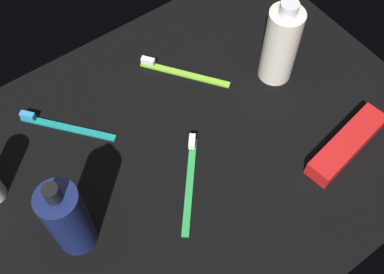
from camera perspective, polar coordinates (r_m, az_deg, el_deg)
The scene contains 7 objects.
ground_plane at distance 83.02cm, azimuth 0.00°, elevation -1.28°, with size 84.00×64.00×1.20cm, color black.
lotion_bottle at distance 70.60cm, azimuth -14.92°, elevation -9.59°, with size 6.12×6.12×17.88cm.
bodywash_bottle at distance 87.10cm, azimuth 10.76°, elevation 11.01°, with size 6.32×6.32×17.81cm.
toothbrush_lime at distance 91.31cm, azimuth -1.56°, elevation 7.99°, with size 11.66×15.19×2.10cm.
toothbrush_green at distance 78.82cm, azimuth -0.24°, elevation -5.06°, with size 12.55×14.51×2.10cm.
toothbrush_teal at distance 87.20cm, azimuth -15.58°, elevation 1.37°, with size 12.43×14.61×2.10cm.
toothpaste_box_red at distance 85.12cm, azimuth 18.34°, elevation -0.85°, with size 17.60×4.40×3.20cm, color red.
Camera 1 is at (-24.27, -33.46, 71.40)cm, focal length 43.76 mm.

